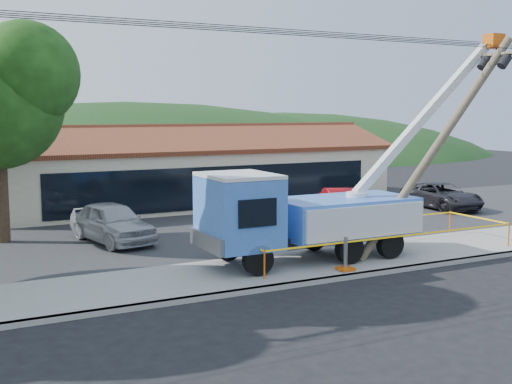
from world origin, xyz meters
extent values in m
plane|color=black|center=(0.00, 0.00, 0.00)|extent=(120.00, 120.00, 0.00)
cube|color=gray|center=(0.00, 2.10, 0.07)|extent=(60.00, 0.25, 0.15)
cube|color=gray|center=(0.00, 4.00, 0.07)|extent=(60.00, 4.00, 0.15)
cube|color=#28282B|center=(0.00, 12.00, 0.05)|extent=(60.00, 12.00, 0.10)
cube|color=beige|center=(4.00, 20.00, 1.70)|extent=(22.00, 8.00, 3.40)
cube|color=black|center=(4.00, 15.98, 1.43)|extent=(18.04, 0.08, 2.21)
cube|color=maroon|center=(4.00, 18.00, 3.90)|extent=(22.50, 4.53, 1.52)
cube|color=maroon|center=(4.00, 22.00, 3.90)|extent=(22.50, 4.53, 1.52)
cube|color=maroon|center=(4.00, 20.00, 4.55)|extent=(22.50, 0.30, 0.25)
cylinder|color=#332316|center=(-7.00, 13.00, 2.09)|extent=(0.56, 0.56, 4.18)
sphere|color=#17350E|center=(-5.95, 12.30, 6.84)|extent=(4.20, 4.20, 4.20)
ellipsoid|color=#133614|center=(10.00, 55.00, 0.00)|extent=(89.60, 64.00, 32.00)
ellipsoid|color=#133614|center=(30.00, 55.00, 0.00)|extent=(72.80, 52.00, 26.00)
cylinder|color=black|center=(0.00, 3.10, 7.76)|extent=(60.00, 0.02, 0.02)
cylinder|color=black|center=(0.00, 3.60, 7.88)|extent=(60.00, 0.02, 0.02)
cylinder|color=black|center=(0.00, 4.10, 8.00)|extent=(60.00, 0.02, 0.02)
cylinder|color=black|center=(0.00, 4.50, 8.12)|extent=(60.00, 0.02, 0.02)
cylinder|color=black|center=(-0.32, 3.32, 0.67)|extent=(1.00, 0.33, 1.00)
cylinder|color=black|center=(-0.32, 5.65, 0.67)|extent=(1.00, 0.33, 1.00)
cylinder|color=black|center=(3.24, 3.32, 0.67)|extent=(1.00, 0.33, 1.00)
cylinder|color=black|center=(3.24, 5.65, 0.67)|extent=(1.00, 0.33, 1.00)
cylinder|color=black|center=(5.02, 3.32, 0.67)|extent=(1.00, 0.33, 1.00)
cylinder|color=black|center=(5.02, 5.65, 0.67)|extent=(1.00, 0.33, 1.00)
cube|color=black|center=(2.57, 4.48, 0.95)|extent=(7.34, 1.11, 0.28)
cube|color=#376FC4|center=(-0.43, 4.48, 2.06)|extent=(2.23, 2.67, 2.34)
cube|color=silver|center=(-0.43, 4.48, 3.28)|extent=(2.23, 2.67, 0.13)
cube|color=black|center=(-1.49, 4.48, 2.23)|extent=(0.09, 2.00, 1.00)
cube|color=gray|center=(-1.60, 4.48, 1.17)|extent=(0.17, 2.56, 0.56)
cube|color=#376FC4|center=(3.79, 4.48, 1.61)|extent=(5.12, 2.67, 1.34)
cylinder|color=silver|center=(4.35, 4.48, 2.11)|extent=(0.78, 0.78, 0.67)
cube|color=silver|center=(7.53, 4.48, 5.28)|extent=(6.57, 0.31, 6.00)
cube|color=gray|center=(7.87, 4.48, 5.55)|extent=(3.95, 0.20, 3.61)
cube|color=#D6570B|center=(10.71, 4.26, 8.16)|extent=(0.67, 0.56, 0.56)
cube|color=#D6570B|center=(2.57, 2.59, 0.21)|extent=(0.50, 0.50, 0.09)
cube|color=#D6570B|center=(5.46, 6.38, 0.21)|extent=(0.50, 0.50, 0.09)
cylinder|color=brown|center=(7.28, 3.53, 4.15)|extent=(7.11, 0.32, 8.22)
cube|color=brown|center=(10.20, 3.53, 7.56)|extent=(0.17, 1.79, 0.17)
cylinder|color=black|center=(10.00, 4.03, 7.26)|extent=(0.59, 0.36, 0.61)
cylinder|color=black|center=(10.00, 3.03, 7.26)|extent=(0.59, 0.36, 0.61)
cylinder|color=#D6570B|center=(-0.32, 2.88, 0.62)|extent=(0.06, 0.06, 0.94)
cylinder|color=#D6570B|center=(10.51, 2.88, 0.62)|extent=(0.06, 0.06, 0.94)
cylinder|color=#D6570B|center=(10.51, 6.06, 0.62)|extent=(0.06, 0.06, 0.94)
cylinder|color=#D6570B|center=(-0.32, 6.06, 0.62)|extent=(0.06, 0.06, 0.94)
cube|color=#E1B00B|center=(5.10, 2.88, 1.04)|extent=(10.83, 0.01, 0.06)
cube|color=#E1B00B|center=(10.51, 4.47, 1.04)|extent=(0.01, 3.18, 0.06)
cube|color=#E1B00B|center=(5.10, 6.06, 1.04)|extent=(10.83, 0.01, 0.06)
cube|color=#E1B00B|center=(-0.32, 4.47, 1.04)|extent=(0.01, 3.18, 0.06)
imported|color=#A9AAB0|center=(-3.05, 10.93, 0.00)|extent=(2.89, 5.12, 1.64)
imported|color=maroon|center=(8.29, 10.89, 0.00)|extent=(3.25, 4.92, 1.53)
imported|color=black|center=(15.33, 11.69, 0.00)|extent=(2.58, 5.13, 1.39)
camera|label=1|loc=(-9.56, -14.54, 5.42)|focal=45.00mm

